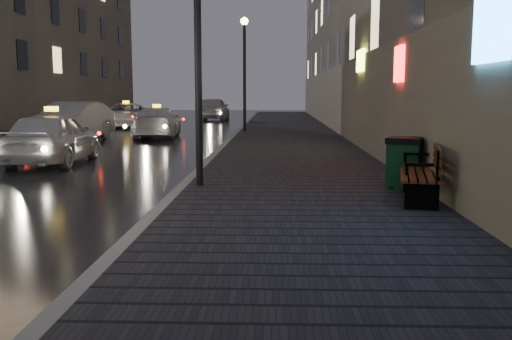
{
  "coord_description": "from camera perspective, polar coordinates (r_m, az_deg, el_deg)",
  "views": [
    {
      "loc": [
        3.35,
        -5.05,
        1.96
      ],
      "look_at": [
        3.06,
        3.14,
        0.85
      ],
      "focal_mm": 40.0,
      "sensor_mm": 36.0,
      "label": 1
    }
  ],
  "objects": [
    {
      "name": "building_near",
      "position": [
        30.62,
        9.42,
        16.16
      ],
      "size": [
        1.8,
        50.0,
        13.0
      ],
      "primitive_type": "cube",
      "color": "#605B54",
      "rests_on": "ground"
    },
    {
      "name": "curb_far",
      "position": [
        28.24,
        -20.38,
        3.42
      ],
      "size": [
        0.2,
        58.0,
        0.15
      ],
      "primitive_type": "cube",
      "color": "slate",
      "rests_on": "ground"
    },
    {
      "name": "sidewalk_far",
      "position": [
        28.76,
        -22.78,
        3.37
      ],
      "size": [
        2.4,
        58.0,
        0.15
      ],
      "primitive_type": "cube",
      "color": "black",
      "rests_on": "ground"
    },
    {
      "name": "taxi_far",
      "position": [
        33.85,
        -12.84,
        5.38
      ],
      "size": [
        2.58,
        5.05,
        1.37
      ],
      "primitive_type": "imported",
      "rotation": [
        0.0,
        0.0,
        0.06
      ],
      "color": "silver",
      "rests_on": "ground"
    },
    {
      "name": "lamp_near",
      "position": [
        11.25,
        -5.87,
        15.49
      ],
      "size": [
        0.36,
        0.36,
        5.28
      ],
      "color": "black",
      "rests_on": "sidewalk"
    },
    {
      "name": "taxi_near",
      "position": [
        16.81,
        -19.66,
        3.06
      ],
      "size": [
        1.87,
        4.31,
        1.45
      ],
      "primitive_type": "imported",
      "rotation": [
        0.0,
        0.0,
        3.18
      ],
      "color": "silver",
      "rests_on": "ground"
    },
    {
      "name": "car_far",
      "position": [
        40.76,
        -4.28,
        6.12
      ],
      "size": [
        2.05,
        4.9,
        1.66
      ],
      "primitive_type": "imported",
      "rotation": [
        0.0,
        0.0,
        3.12
      ],
      "color": "#A2A0A8",
      "rests_on": "ground"
    },
    {
      "name": "trash_bin",
      "position": [
        11.2,
        14.64,
        0.73
      ],
      "size": [
        0.84,
        0.84,
        0.98
      ],
      "rotation": [
        0.0,
        0.0,
        -0.4
      ],
      "color": "black",
      "rests_on": "sidewalk"
    },
    {
      "name": "sidewalk",
      "position": [
        26.12,
        3.24,
        3.58
      ],
      "size": [
        4.6,
        58.0,
        0.15
      ],
      "primitive_type": "cube",
      "color": "black",
      "rests_on": "ground"
    },
    {
      "name": "curb",
      "position": [
        26.18,
        -2.03,
        3.6
      ],
      "size": [
        0.2,
        58.0,
        0.15
      ],
      "primitive_type": "cube",
      "color": "slate",
      "rests_on": "ground"
    },
    {
      "name": "car_left_mid",
      "position": [
        24.21,
        -17.89,
        4.61
      ],
      "size": [
        2.23,
        5.01,
        1.6
      ],
      "primitive_type": "imported",
      "rotation": [
        0.0,
        0.0,
        -0.11
      ],
      "color": "gray",
      "rests_on": "ground"
    },
    {
      "name": "bench",
      "position": [
        9.98,
        16.53,
        -0.26
      ],
      "size": [
        1.01,
        1.97,
        0.96
      ],
      "rotation": [
        0.0,
        0.0,
        -0.2
      ],
      "color": "black",
      "rests_on": "sidewalk"
    },
    {
      "name": "taxi_mid",
      "position": [
        25.63,
        -9.86,
        4.71
      ],
      "size": [
        2.26,
        4.7,
        1.32
      ],
      "primitive_type": "imported",
      "rotation": [
        0.0,
        0.0,
        3.23
      ],
      "color": "silver",
      "rests_on": "ground"
    },
    {
      "name": "building_far_c",
      "position": [
        47.29,
        -19.25,
        11.61
      ],
      "size": [
        6.0,
        22.0,
        11.0
      ],
      "primitive_type": "cube",
      "color": "#6B6051",
      "rests_on": "ground"
    },
    {
      "name": "lamp_far",
      "position": [
        27.13,
        -1.16,
        10.96
      ],
      "size": [
        0.36,
        0.36,
        5.28
      ],
      "color": "black",
      "rests_on": "sidewalk"
    }
  ]
}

